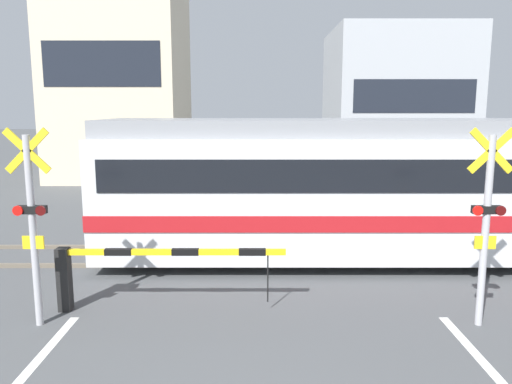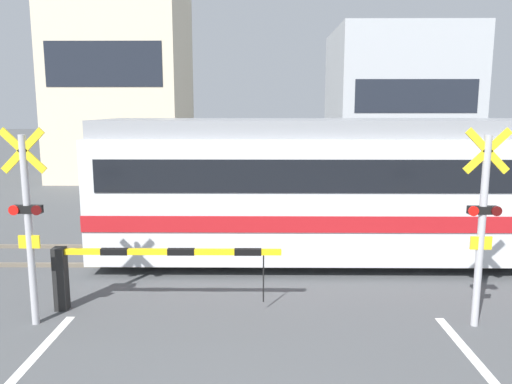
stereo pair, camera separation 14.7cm
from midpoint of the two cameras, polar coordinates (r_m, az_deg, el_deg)
The scene contains 9 objects.
rail_track_near at distance 10.62m, azimuth -0.40°, elevation -8.40°, with size 50.00×0.10×0.08m.
rail_track_far at distance 11.99m, azimuth -0.38°, elevation -6.29°, with size 50.00×0.10×0.08m.
commuter_train at distance 11.59m, azimuth 18.94°, elevation 0.79°, with size 14.48×2.91×3.08m.
crossing_barrier_near at distance 8.54m, azimuth -15.80°, elevation -8.14°, with size 3.74×0.20×1.07m.
crossing_barrier_far at distance 13.76m, azimuth 9.00°, elevation -1.23°, with size 3.74×0.20×1.07m.
crossing_signal_left at distance 8.21m, azimuth -24.96°, elevation -2.86°, with size 0.68×0.15×3.04m.
crossing_signal_right at distance 8.19m, azimuth 24.10°, elevation -2.83°, with size 0.68×0.15×3.04m.
building_left_of_street at distance 25.23m, azimuth -15.57°, elevation 12.29°, with size 5.85×6.07×9.36m.
building_right_of_street at distance 25.21m, azimuth 15.10°, elevation 9.58°, with size 6.13×6.07×6.96m.
Camera 1 is at (-0.05, -2.63, 3.30)m, focal length 35.00 mm.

